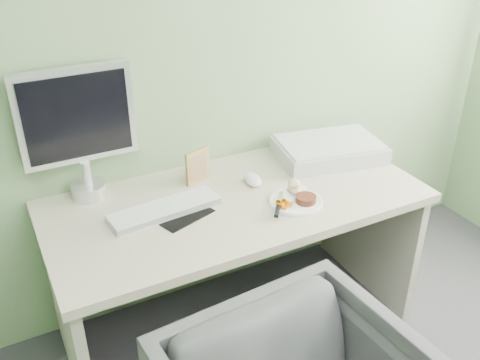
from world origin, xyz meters
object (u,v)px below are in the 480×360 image
plate (295,202)px  monitor (78,127)px  desk (237,233)px  scanner (329,150)px

plate → monitor: monitor is taller
desk → monitor: monitor is taller
monitor → scanner: bearing=-9.6°
plate → monitor: size_ratio=0.40×
plate → scanner: size_ratio=0.46×
scanner → monitor: size_ratio=0.88×
plate → scanner: bearing=37.8°
desk → scanner: 0.63m
desk → monitor: size_ratio=2.87×
desk → plate: plate is taller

